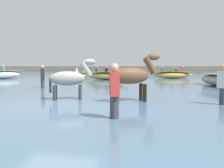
# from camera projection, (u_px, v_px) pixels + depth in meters

# --- Properties ---
(ground_plane) EXTENTS (120.00, 120.00, 0.00)m
(ground_plane) POSITION_uv_depth(u_px,v_px,m) (52.00, 116.00, 7.23)
(ground_plane) COLOR gray
(water_surface) EXTENTS (90.00, 90.00, 0.36)m
(water_surface) POSITION_uv_depth(u_px,v_px,m) (114.00, 85.00, 16.99)
(water_surface) COLOR slate
(water_surface) RESTS_ON ground
(horse_lead_bay) EXTENTS (1.78, 1.15, 2.01)m
(horse_lead_bay) POSITION_uv_depth(u_px,v_px,m) (132.00, 77.00, 7.88)
(horse_lead_bay) COLOR brown
(horse_lead_bay) RESTS_ON ground
(horse_trailing_grey) EXTENTS (1.68, 0.82, 1.83)m
(horse_trailing_grey) POSITION_uv_depth(u_px,v_px,m) (69.00, 80.00, 8.37)
(horse_trailing_grey) COLOR gray
(horse_trailing_grey) RESTS_ON ground
(boat_distant_east) EXTENTS (2.69, 4.39, 1.31)m
(boat_distant_east) POSITION_uv_depth(u_px,v_px,m) (2.00, 74.00, 22.36)
(boat_distant_east) COLOR silver
(boat_distant_east) RESTS_ON water_surface
(boat_near_port) EXTENTS (3.89, 1.85, 1.19)m
(boat_near_port) POSITION_uv_depth(u_px,v_px,m) (173.00, 75.00, 23.18)
(boat_near_port) COLOR gold
(boat_near_port) RESTS_ON water_surface
(boat_mid_outer) EXTENTS (4.10, 2.15, 1.19)m
(boat_mid_outer) POSITION_uv_depth(u_px,v_px,m) (107.00, 76.00, 20.66)
(boat_mid_outer) COLOR gold
(boat_mid_outer) RESTS_ON water_surface
(boat_near_starboard) EXTENTS (2.92, 2.03, 1.06)m
(boat_near_starboard) POSITION_uv_depth(u_px,v_px,m) (77.00, 75.00, 23.54)
(boat_near_starboard) COLOR gold
(boat_near_starboard) RESTS_ON water_surface
(boat_mid_channel) EXTENTS (2.18, 4.20, 0.73)m
(boat_mid_channel) POSITION_uv_depth(u_px,v_px,m) (219.00, 80.00, 14.31)
(boat_mid_channel) COLOR #B2AD9E
(boat_mid_channel) RESTS_ON water_surface
(boat_distant_west) EXTENTS (1.75, 2.82, 1.00)m
(boat_distant_west) POSITION_uv_depth(u_px,v_px,m) (175.00, 74.00, 28.94)
(boat_distant_west) COLOR #BC382D
(boat_distant_west) RESTS_ON water_surface
(person_onlooker_right) EXTENTS (0.29, 0.37, 1.63)m
(person_onlooker_right) POSITION_uv_depth(u_px,v_px,m) (114.00, 96.00, 5.31)
(person_onlooker_right) COLOR #383842
(person_onlooker_right) RESTS_ON ground
(person_onlooker_left) EXTENTS (0.34, 0.38, 1.63)m
(person_onlooker_left) POSITION_uv_depth(u_px,v_px,m) (43.00, 79.00, 12.76)
(person_onlooker_left) COLOR #383842
(person_onlooker_left) RESTS_ON ground
(person_wading_mid) EXTENTS (0.37, 0.36, 1.63)m
(person_wading_mid) POSITION_uv_depth(u_px,v_px,m) (223.00, 88.00, 7.24)
(person_wading_mid) COLOR #383842
(person_wading_mid) RESTS_ON ground
(far_shoreline) EXTENTS (80.00, 2.40, 1.58)m
(far_shoreline) POSITION_uv_depth(u_px,v_px,m) (142.00, 70.00, 45.86)
(far_shoreline) COLOR gray
(far_shoreline) RESTS_ON ground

